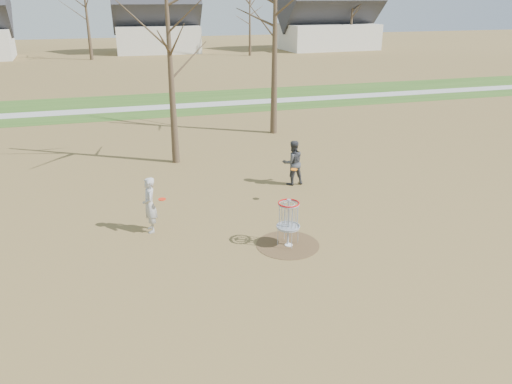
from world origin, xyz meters
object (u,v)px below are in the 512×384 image
player_standing (150,205)px  player_throwing (293,163)px  disc_golf_basket (288,215)px  disc_grounded (289,245)px

player_standing → player_throwing: player_standing is taller
player_throwing → disc_golf_basket: size_ratio=1.24×
disc_grounded → disc_golf_basket: size_ratio=0.16×
disc_golf_basket → player_standing: bearing=151.1°
disc_grounded → player_standing: bearing=150.6°
disc_grounded → disc_golf_basket: bearing=102.0°
player_standing → disc_grounded: 4.25m
player_standing → disc_golf_basket: player_standing is taller
player_standing → disc_grounded: (3.63, -2.05, -0.82)m
player_standing → player_throwing: bearing=113.9°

